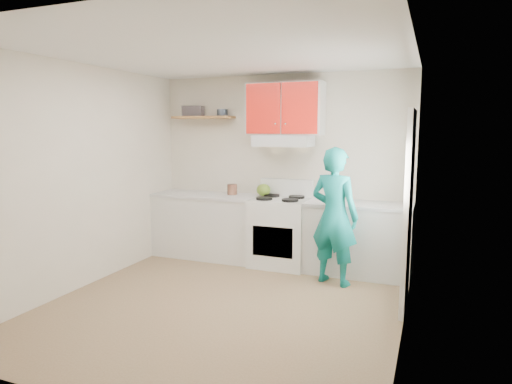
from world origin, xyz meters
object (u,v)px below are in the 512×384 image
at_px(tin, 222,113).
at_px(crock, 232,190).
at_px(person, 334,216).
at_px(stove, 280,232).
at_px(kettle, 264,190).

distance_m(tin, crock, 1.12).
height_order(crock, person, person).
distance_m(stove, tin, 1.89).
bearing_deg(person, crock, -3.55).
bearing_deg(tin, person, -19.95).
height_order(tin, kettle, tin).
bearing_deg(crock, kettle, 6.13).
bearing_deg(crock, tin, 156.95).
xyz_separation_m(stove, person, (0.83, -0.45, 0.36)).
height_order(kettle, person, person).
distance_m(tin, kettle, 1.26).
xyz_separation_m(stove, crock, (-0.77, 0.11, 0.53)).
bearing_deg(kettle, stove, -22.85).
height_order(stove, crock, crock).
distance_m(stove, crock, 0.94).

